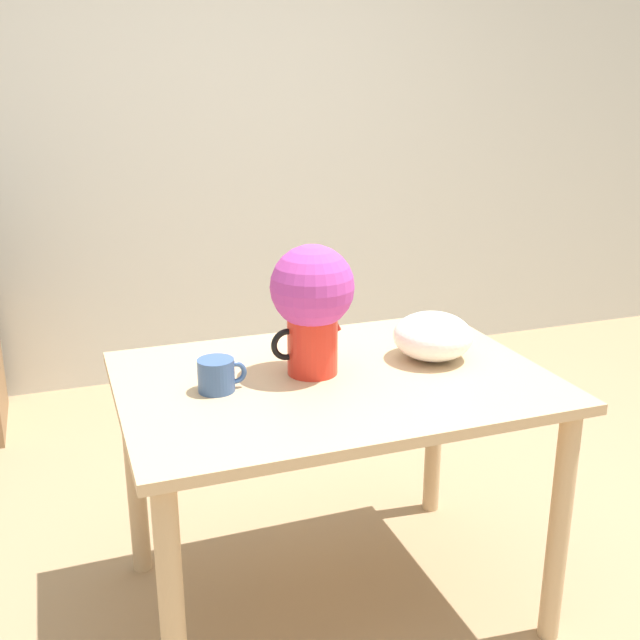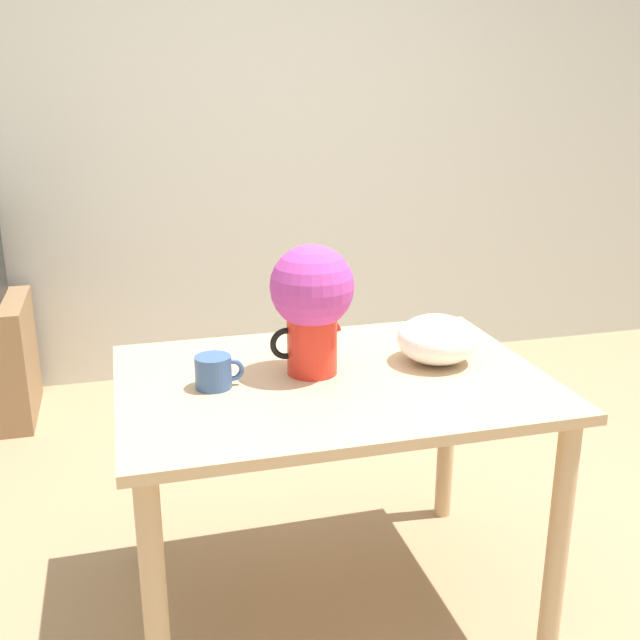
# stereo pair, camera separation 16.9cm
# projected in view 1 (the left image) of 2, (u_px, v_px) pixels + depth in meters

# --- Properties ---
(ground_plane) EXTENTS (12.00, 12.00, 0.00)m
(ground_plane) POSITION_uv_depth(u_px,v_px,m) (367.00, 580.00, 2.44)
(ground_plane) COLOR #9E7F5B
(wall_back) EXTENTS (8.00, 0.05, 2.60)m
(wall_back) POSITION_uv_depth(u_px,v_px,m) (215.00, 132.00, 3.85)
(wall_back) COLOR silver
(wall_back) RESTS_ON ground_plane
(table) EXTENTS (1.20, 0.85, 0.75)m
(table) POSITION_uv_depth(u_px,v_px,m) (333.00, 412.00, 2.15)
(table) COLOR tan
(table) RESTS_ON ground_plane
(flower_vase) EXTENTS (0.24, 0.24, 0.37)m
(flower_vase) POSITION_uv_depth(u_px,v_px,m) (312.00, 300.00, 2.08)
(flower_vase) COLOR red
(flower_vase) RESTS_ON table
(coffee_mug) EXTENTS (0.13, 0.10, 0.09)m
(coffee_mug) POSITION_uv_depth(u_px,v_px,m) (217.00, 375.00, 2.01)
(coffee_mug) COLOR #385689
(coffee_mug) RESTS_ON table
(white_bowl) EXTENTS (0.24, 0.24, 0.14)m
(white_bowl) POSITION_uv_depth(u_px,v_px,m) (433.00, 336.00, 2.23)
(white_bowl) COLOR white
(white_bowl) RESTS_ON table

